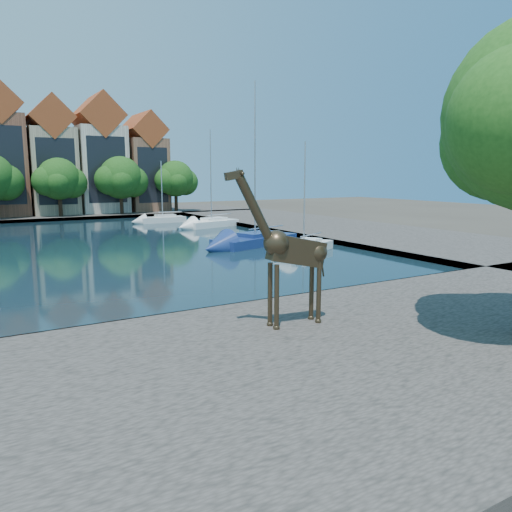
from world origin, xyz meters
The scene contains 17 objects.
ground centered at (0.00, 0.00, 0.00)m, with size 160.00×160.00×0.00m, color #38332B.
water_basin centered at (0.00, 24.00, 0.04)m, with size 38.00×50.00×0.08m, color black.
near_quay centered at (0.00, -7.00, 0.25)m, with size 50.00×14.00×0.50m, color #524C47.
far_quay centered at (0.00, 56.00, 0.25)m, with size 60.00×16.00×0.50m, color #524C47.
right_quay centered at (25.00, 24.00, 0.25)m, with size 14.00×52.00×0.50m, color #524C47.
townhouse_center centered at (-4.00, 55.99, 8.36)m, with size 5.44×9.18×16.93m.
townhouse_east_inner centered at (2.00, 55.99, 7.73)m, with size 5.94×9.18×15.79m.
townhouse_east_mid centered at (8.50, 55.99, 8.10)m, with size 6.43×9.18×16.65m.
townhouse_east_end centered at (15.00, 55.99, 7.11)m, with size 5.44×9.18×14.43m.
far_tree_mid_east centered at (2.10, 50.49, 5.13)m, with size 7.02×5.40×7.52m.
far_tree_east centered at (10.11, 50.49, 5.24)m, with size 7.54×5.80×7.84m.
far_tree_far_east centered at (18.09, 50.49, 5.08)m, with size 6.76×5.20×7.36m.
giraffe_statue centered at (1.16, -3.80, 3.28)m, with size 3.97×0.78×5.66m.
sailboat_right_a centered at (13.37, 12.20, 0.57)m, with size 6.23×4.36×8.29m.
sailboat_right_b centered at (12.00, 17.26, 0.66)m, with size 8.38×5.09×13.24m.
sailboat_right_c centered at (15.00, 32.13, 0.64)m, with size 6.74×3.87×10.66m.
sailboat_right_d centered at (12.00, 39.71, 0.59)m, with size 5.44×1.93×7.42m.
Camera 1 is at (-8.86, -18.54, 6.05)m, focal length 35.00 mm.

